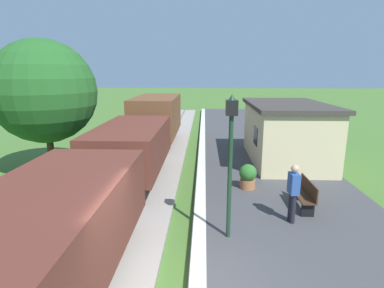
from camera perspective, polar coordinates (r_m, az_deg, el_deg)
freight_train at (r=13.03m, az=-10.63°, el=0.08°), size 2.50×19.40×2.72m
station_hut at (r=15.17m, az=17.17°, el=2.16°), size 3.50×5.80×2.78m
bench_near_hut at (r=10.30m, az=20.32°, el=-8.76°), size 0.42×1.50×0.91m
person_waiting at (r=9.12m, az=18.42°, el=-8.37°), size 0.27×0.40×1.71m
potted_planter at (r=11.43m, az=10.41°, el=-5.91°), size 0.64×0.64×0.92m
lamp_post_near at (r=7.45m, az=7.27°, el=0.42°), size 0.28×0.28×3.70m
tree_trackside_far at (r=14.12m, az=-25.94°, el=8.79°), size 4.25×4.25×5.78m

